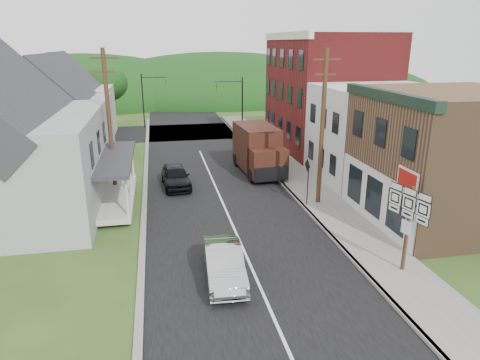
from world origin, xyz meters
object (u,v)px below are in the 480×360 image
route_sign_cluster (408,217)px  warning_sign (308,175)px  dark_sedan (176,176)px  silver_sedan (224,264)px  delivery_van (258,150)px

route_sign_cluster → warning_sign: route_sign_cluster is taller
dark_sedan → warning_sign: size_ratio=1.53×
silver_sedan → warning_sign: bearing=52.3°
warning_sign → delivery_van: bearing=96.1°
delivery_van → warning_sign: (1.19, -7.30, 0.18)m
silver_sedan → dark_sedan: dark_sedan is taller
delivery_van → route_sign_cluster: route_sign_cluster is taller
silver_sedan → warning_sign: warning_sign is taller
route_sign_cluster → warning_sign: 8.19m
dark_sedan → delivery_van: size_ratio=0.68×
delivery_van → warning_sign: 7.40m
route_sign_cluster → warning_sign: size_ratio=1.32×
silver_sedan → route_sign_cluster: size_ratio=1.16×
dark_sedan → route_sign_cluster: route_sign_cluster is taller
route_sign_cluster → delivery_van: bearing=85.7°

